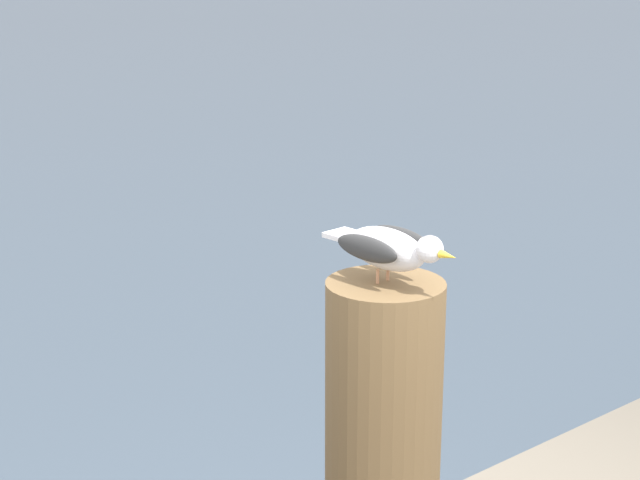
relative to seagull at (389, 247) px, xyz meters
name	(u,v)px	position (x,y,z in m)	size (l,w,h in m)	color
seagull	(389,247)	(0.00, 0.00, 0.00)	(0.16, 0.39, 0.14)	tan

